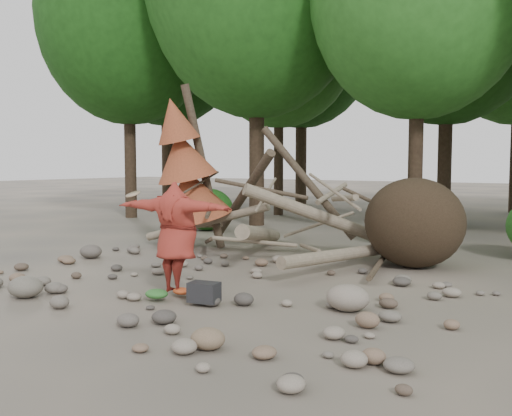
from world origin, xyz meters
The scene contains 13 objects.
ground centered at (0.00, 0.00, 0.00)m, with size 120.00×120.00×0.00m, color #514C44.
deadfall_pile centered at (2.02, 4.24, 0.95)m, with size 8.55×5.24×3.30m.
dead_conifer centered at (-3.12, 3.37, 2.11)m, with size 2.06×2.16×4.35m.
bush_left centered at (-5.50, 7.20, 0.72)m, with size 1.80×1.80×1.44m, color #1D5316.
bush_mid centered at (0.80, 7.80, 0.56)m, with size 1.40×1.40×1.12m, color #27691E.
frisbee_thrower centered at (0.05, -0.62, 1.03)m, with size 2.88×1.05×1.90m.
backpack centered at (0.87, -0.87, 0.16)m, with size 0.48×0.32×0.32m, color black.
cloth_green centered at (0.03, -1.10, 0.08)m, with size 0.41×0.34×0.15m, color #2F6B2A.
cloth_orange centered at (0.20, -0.65, 0.06)m, with size 0.32×0.27×0.12m, color #B5451F.
boulder_front_left centered at (-2.01, -2.14, 0.19)m, with size 0.62×0.56×0.37m, color #6E685C.
boulder_front_right centered at (2.27, -2.54, 0.13)m, with size 0.45×0.40×0.27m, color #7E674E.
boulder_mid_right centered at (2.94, 0.11, 0.21)m, with size 0.69×0.62×0.41m, color gray.
boulder_mid_left centered at (-4.28, 1.18, 0.17)m, with size 0.55×0.50×0.33m, color #5B544D.
Camera 1 is at (6.59, -7.95, 2.31)m, focal length 40.00 mm.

